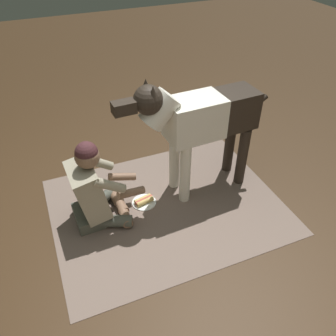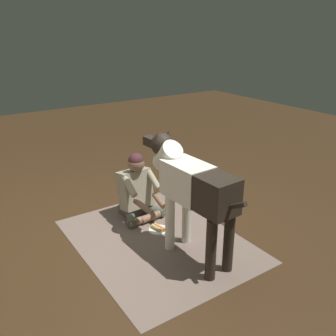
{
  "view_description": "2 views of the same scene",
  "coord_description": "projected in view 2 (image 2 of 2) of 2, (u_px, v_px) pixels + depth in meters",
  "views": [
    {
      "loc": [
        0.65,
        2.27,
        2.41
      ],
      "look_at": [
        -0.25,
        0.1,
        0.56
      ],
      "focal_mm": 37.08,
      "sensor_mm": 36.0,
      "label": 1
    },
    {
      "loc": [
        -3.36,
        1.92,
        2.31
      ],
      "look_at": [
        -0.09,
        -0.26,
        0.78
      ],
      "focal_mm": 39.27,
      "sensor_mm": 36.0,
      "label": 2
    }
  ],
  "objects": [
    {
      "name": "large_dog",
      "position": [
        191.0,
        186.0,
        3.71
      ],
      "size": [
        1.54,
        0.37,
        1.26
      ],
      "color": "silver",
      "rests_on": "ground"
    },
    {
      "name": "ground_plane",
      "position": [
        146.0,
        230.0,
        4.44
      ],
      "size": [
        14.9,
        14.9,
        0.0
      ],
      "primitive_type": "plane",
      "color": "#392514"
    },
    {
      "name": "person_sitting_on_floor",
      "position": [
        137.0,
        191.0,
        4.66
      ],
      "size": [
        0.66,
        0.58,
        0.85
      ],
      "color": "#4A4E43",
      "rests_on": "ground"
    },
    {
      "name": "hot_dog_on_plate",
      "position": [
        158.0,
        228.0,
        4.43
      ],
      "size": [
        0.24,
        0.24,
        0.06
      ],
      "color": "white",
      "rests_on": "ground"
    },
    {
      "name": "area_rug",
      "position": [
        158.0,
        240.0,
        4.23
      ],
      "size": [
        2.18,
        1.7,
        0.01
      ],
      "primitive_type": "cube",
      "color": "#705D52",
      "rests_on": "ground"
    }
  ]
}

